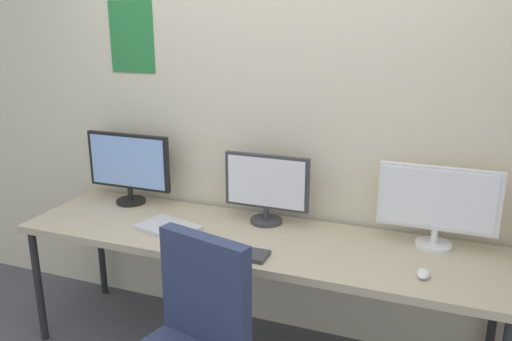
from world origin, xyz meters
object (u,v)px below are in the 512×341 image
at_px(monitor_right, 438,203).
at_px(monitor_left, 129,165).
at_px(monitor_center, 266,186).
at_px(desk, 253,244).
at_px(laptop_closed, 168,228).
at_px(computer_mouse, 423,274).
at_px(keyboard_main, 236,252).

bearing_deg(monitor_right, monitor_left, 180.00).
relative_size(monitor_left, monitor_right, 0.96).
bearing_deg(monitor_left, monitor_center, -0.00).
bearing_deg(monitor_left, desk, -13.27).
xyz_separation_m(monitor_left, laptop_closed, (0.44, -0.29, -0.23)).
height_order(monitor_right, computer_mouse, monitor_right).
bearing_deg(computer_mouse, monitor_left, 168.65).
relative_size(monitor_center, computer_mouse, 5.06).
bearing_deg(desk, keyboard_main, -90.00).
distance_m(desk, monitor_center, 0.34).
bearing_deg(laptop_closed, computer_mouse, 12.88).
height_order(desk, monitor_left, monitor_left).
distance_m(desk, keyboard_main, 0.24).
distance_m(monitor_left, monitor_right, 1.80).
xyz_separation_m(desk, computer_mouse, (0.87, -0.14, 0.06)).
bearing_deg(monitor_center, computer_mouse, -22.16).
height_order(monitor_right, laptop_closed, monitor_right).
xyz_separation_m(monitor_left, monitor_right, (1.80, -0.00, -0.01)).
bearing_deg(laptop_closed, keyboard_main, -2.17).
bearing_deg(desk, monitor_center, 90.00).
height_order(computer_mouse, laptop_closed, computer_mouse).
bearing_deg(laptop_closed, monitor_center, 47.96).
distance_m(desk, laptop_closed, 0.47).
xyz_separation_m(monitor_center, keyboard_main, (0.00, -0.44, -0.20)).
distance_m(monitor_center, computer_mouse, 0.96).
height_order(desk, monitor_center, monitor_center).
relative_size(monitor_right, keyboard_main, 1.78).
relative_size(monitor_right, laptop_closed, 1.81).
xyz_separation_m(monitor_left, monitor_center, (0.90, -0.00, -0.03)).
relative_size(monitor_center, keyboard_main, 1.49).
relative_size(desk, laptop_closed, 7.99).
distance_m(monitor_right, keyboard_main, 1.03).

